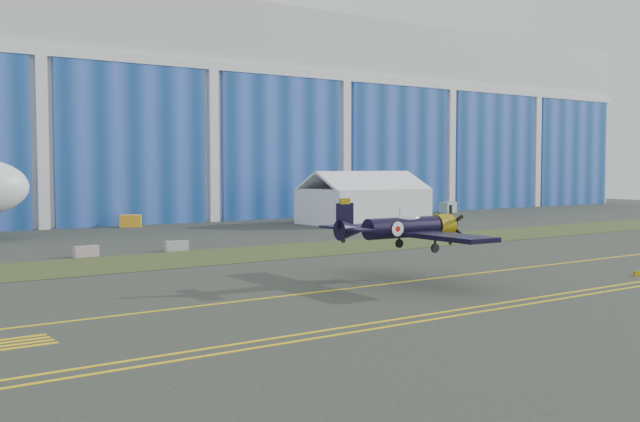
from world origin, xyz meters
TOP-DOWN VIEW (x-y plane):
  - ground at (0.00, 0.00)m, footprint 260.00×260.00m
  - grass_median at (0.00, 14.00)m, footprint 260.00×10.00m
  - taxiway_centreline at (0.00, -5.00)m, footprint 200.00×0.20m
  - edge_line_near at (0.00, -14.50)m, footprint 80.00×0.20m
  - edge_line_far at (0.00, -13.50)m, footprint 80.00×0.20m
  - guard_board_right at (22.00, -12.00)m, footprint 1.20×0.15m
  - warbird at (7.27, -5.13)m, footprint 10.89×13.04m
  - tent at (35.81, 34.74)m, footprint 14.93×11.18m
  - tug at (9.55, 46.79)m, footprint 2.93×2.47m
  - gse_box at (61.28, 45.05)m, footprint 3.13×2.16m
  - barrier_a at (-4.62, 19.64)m, footprint 2.05×0.78m
  - barrier_b at (3.09, 19.31)m, footprint 2.02×0.68m

SIDE VIEW (x-z plane):
  - ground at x=0.00m, z-range 0.00..0.00m
  - taxiway_centreline at x=0.00m, z-range 0.00..0.02m
  - edge_line_near at x=0.00m, z-range 0.00..0.02m
  - edge_line_far at x=0.00m, z-range 0.00..0.02m
  - grass_median at x=0.00m, z-range 0.01..0.03m
  - guard_board_right at x=22.00m, z-range 0.00..0.35m
  - barrier_a at x=-4.62m, z-range 0.00..0.90m
  - barrier_b at x=3.09m, z-range 0.00..0.90m
  - tug at x=9.55m, z-range 0.00..1.46m
  - gse_box at x=61.28m, z-range 0.00..1.71m
  - tent at x=35.81m, z-range 0.00..6.76m
  - warbird at x=7.27m, z-range 1.56..5.35m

